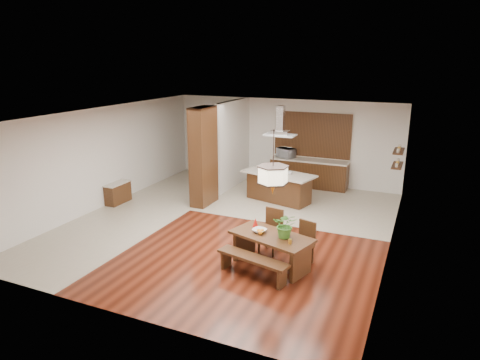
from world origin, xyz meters
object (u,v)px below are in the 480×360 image
at_px(hallway_console, 118,193).
at_px(dining_chair_right, 302,244).
at_px(dining_bench, 253,267).
at_px(fruit_bowl, 259,231).
at_px(dining_chair_left, 270,232).
at_px(foliage_plant, 286,225).
at_px(island_cup, 290,173).
at_px(pendant_lantern, 273,163).
at_px(range_hood, 280,121).
at_px(microwave, 286,153).
at_px(dining_table, 271,243).
at_px(kitchen_island, 279,187).

height_order(hallway_console, dining_chair_right, dining_chair_right).
relative_size(dining_bench, fruit_bowl, 5.46).
relative_size(dining_chair_left, dining_chair_right, 1.08).
relative_size(hallway_console, dining_chair_left, 0.88).
relative_size(foliage_plant, island_cup, 4.77).
height_order(dining_chair_right, fruit_bowl, dining_chair_right).
bearing_deg(pendant_lantern, fruit_bowl, 171.41).
relative_size(dining_bench, range_hood, 1.73).
bearing_deg(island_cup, foliage_plant, -73.81).
xyz_separation_m(fruit_bowl, island_cup, (-0.59, 4.00, 0.21)).
height_order(hallway_console, microwave, microwave).
height_order(dining_table, dining_chair_left, dining_chair_left).
height_order(hallway_console, pendant_lantern, pendant_lantern).
height_order(hallway_console, kitchen_island, kitchen_island).
bearing_deg(microwave, dining_bench, -52.96).
height_order(dining_chair_right, kitchen_island, dining_chair_right).
xyz_separation_m(pendant_lantern, fruit_bowl, (-0.29, 0.04, -1.50)).
bearing_deg(dining_chair_left, dining_bench, -78.27).
relative_size(kitchen_island, microwave, 4.01).
distance_m(pendant_lantern, kitchen_island, 4.65).
bearing_deg(microwave, dining_table, -50.16).
height_order(dining_chair_left, fruit_bowl, dining_chair_left).
distance_m(hallway_console, island_cup, 5.20).
bearing_deg(pendant_lantern, dining_chair_right, 33.56).
xyz_separation_m(dining_chair_right, pendant_lantern, (-0.56, -0.37, 1.78)).
bearing_deg(fruit_bowl, hallway_console, 159.93).
bearing_deg(kitchen_island, fruit_bowl, -62.48).
xyz_separation_m(dining_bench, dining_chair_right, (0.74, 0.95, 0.24)).
bearing_deg(microwave, hallway_console, -110.50).
distance_m(pendant_lantern, island_cup, 4.34).
bearing_deg(hallway_console, range_hood, 26.00).
bearing_deg(kitchen_island, microwave, 116.18).
bearing_deg(island_cup, dining_chair_left, -79.61).
height_order(dining_chair_left, foliage_plant, foliage_plant).
xyz_separation_m(hallway_console, range_hood, (4.37, 2.13, 2.15)).
distance_m(kitchen_island, island_cup, 0.61).
bearing_deg(foliage_plant, range_hood, 110.42).
xyz_separation_m(foliage_plant, island_cup, (-1.18, 4.05, -0.03)).
distance_m(foliage_plant, range_hood, 4.65).
height_order(dining_bench, microwave, microwave).
bearing_deg(foliage_plant, dining_table, 179.06).
height_order(pendant_lantern, range_hood, same).
distance_m(dining_table, fruit_bowl, 0.37).
relative_size(foliage_plant, microwave, 0.92).
distance_m(hallway_console, dining_chair_left, 5.54).
bearing_deg(dining_bench, dining_table, 72.85).
bearing_deg(kitchen_island, dining_table, -58.86).
bearing_deg(dining_chair_right, pendant_lantern, -129.32).
bearing_deg(dining_table, dining_bench, -107.15).
distance_m(pendant_lantern, range_hood, 4.31).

